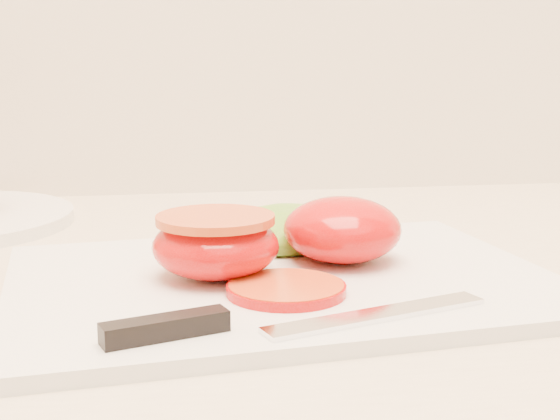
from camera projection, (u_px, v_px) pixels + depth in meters
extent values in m
cube|color=white|center=(282.00, 282.00, 0.55)|extent=(0.41, 0.31, 0.01)
ellipsoid|color=red|center=(342.00, 229.00, 0.59)|extent=(0.09, 0.09, 0.05)
ellipsoid|color=red|center=(216.00, 246.00, 0.54)|extent=(0.09, 0.09, 0.04)
cylinder|color=#B83C12|center=(215.00, 219.00, 0.54)|extent=(0.08, 0.08, 0.01)
cylinder|color=#D85325|center=(286.00, 289.00, 0.51)|extent=(0.08, 0.08, 0.01)
ellipsoid|color=#82B830|center=(292.00, 229.00, 0.64)|extent=(0.15, 0.14, 0.03)
cube|color=silver|center=(377.00, 315.00, 0.46)|extent=(0.15, 0.06, 0.00)
cube|color=black|center=(165.00, 327.00, 0.43)|extent=(0.07, 0.04, 0.01)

